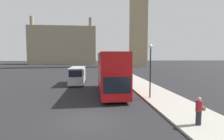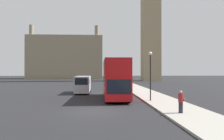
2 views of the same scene
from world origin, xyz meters
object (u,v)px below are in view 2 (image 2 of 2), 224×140
white_van (83,84)px  red_double_decker_bus (115,77)px  street_lamp (150,68)px  pedestrian (181,102)px

white_van → red_double_decker_bus: bearing=-57.6°
red_double_decker_bus → street_lamp: street_lamp is taller
red_double_decker_bus → street_lamp: 4.68m
red_double_decker_bus → white_van: 8.06m
pedestrian → street_lamp: street_lamp is taller
red_double_decker_bus → white_van: bearing=122.4°
red_double_decker_bus → white_van: size_ratio=1.72×
white_van → street_lamp: bearing=-51.5°
red_double_decker_bus → pedestrian: 10.70m
white_van → street_lamp: street_lamp is taller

